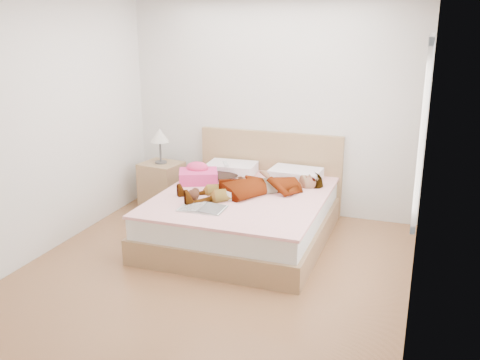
{
  "coord_description": "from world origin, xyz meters",
  "views": [
    {
      "loc": [
        1.81,
        -4.21,
        2.33
      ],
      "look_at": [
        0.0,
        0.85,
        0.7
      ],
      "focal_mm": 40.0,
      "sensor_mm": 36.0,
      "label": 1
    }
  ],
  "objects_px": {
    "phone": "(226,164)",
    "coffee_mug": "(231,196)",
    "towel": "(198,174)",
    "woman": "(255,182)",
    "magazine": "(202,208)",
    "plush_toy": "(193,194)",
    "bed": "(246,212)",
    "nightstand": "(162,181)"
  },
  "relations": [
    {
      "from": "woman",
      "to": "bed",
      "type": "height_order",
      "value": "bed"
    },
    {
      "from": "phone",
      "to": "nightstand",
      "type": "xyz_separation_m",
      "value": [
        -0.92,
        0.13,
        -0.35
      ]
    },
    {
      "from": "phone",
      "to": "nightstand",
      "type": "relative_size",
      "value": 0.09
    },
    {
      "from": "phone",
      "to": "magazine",
      "type": "xyz_separation_m",
      "value": [
        0.17,
        -1.08,
        -0.17
      ]
    },
    {
      "from": "nightstand",
      "to": "phone",
      "type": "bearing_deg",
      "value": -7.8
    },
    {
      "from": "woman",
      "to": "towel",
      "type": "bearing_deg",
      "value": -141.28
    },
    {
      "from": "woman",
      "to": "plush_toy",
      "type": "xyz_separation_m",
      "value": [
        -0.54,
        -0.44,
        -0.06
      ]
    },
    {
      "from": "phone",
      "to": "nightstand",
      "type": "bearing_deg",
      "value": 132.3
    },
    {
      "from": "magazine",
      "to": "coffee_mug",
      "type": "bearing_deg",
      "value": 63.91
    },
    {
      "from": "bed",
      "to": "woman",
      "type": "bearing_deg",
      "value": 9.59
    },
    {
      "from": "coffee_mug",
      "to": "phone",
      "type": "bearing_deg",
      "value": 114.85
    },
    {
      "from": "towel",
      "to": "plush_toy",
      "type": "xyz_separation_m",
      "value": [
        0.21,
        -0.59,
        -0.03
      ]
    },
    {
      "from": "phone",
      "to": "magazine",
      "type": "height_order",
      "value": "phone"
    },
    {
      "from": "coffee_mug",
      "to": "woman",
      "type": "bearing_deg",
      "value": 63.62
    },
    {
      "from": "bed",
      "to": "coffee_mug",
      "type": "height_order",
      "value": "bed"
    },
    {
      "from": "towel",
      "to": "magazine",
      "type": "height_order",
      "value": "towel"
    },
    {
      "from": "phone",
      "to": "coffee_mug",
      "type": "height_order",
      "value": "phone"
    },
    {
      "from": "nightstand",
      "to": "bed",
      "type": "bearing_deg",
      "value": -22.4
    },
    {
      "from": "phone",
      "to": "coffee_mug",
      "type": "bearing_deg",
      "value": -105.04
    },
    {
      "from": "woman",
      "to": "coffee_mug",
      "type": "bearing_deg",
      "value": -66.27
    },
    {
      "from": "phone",
      "to": "towel",
      "type": "bearing_deg",
      "value": -174.21
    },
    {
      "from": "bed",
      "to": "towel",
      "type": "height_order",
      "value": "bed"
    },
    {
      "from": "towel",
      "to": "coffee_mug",
      "type": "xyz_separation_m",
      "value": [
        0.58,
        -0.48,
        -0.04
      ]
    },
    {
      "from": "phone",
      "to": "coffee_mug",
      "type": "relative_size",
      "value": 0.75
    },
    {
      "from": "phone",
      "to": "coffee_mug",
      "type": "distance_m",
      "value": 0.81
    },
    {
      "from": "nightstand",
      "to": "magazine",
      "type": "bearing_deg",
      "value": -47.78
    },
    {
      "from": "phone",
      "to": "bed",
      "type": "distance_m",
      "value": 0.71
    },
    {
      "from": "bed",
      "to": "coffee_mug",
      "type": "relative_size",
      "value": 16.39
    },
    {
      "from": "magazine",
      "to": "plush_toy",
      "type": "relative_size",
      "value": 2.23
    },
    {
      "from": "bed",
      "to": "magazine",
      "type": "distance_m",
      "value": 0.74
    },
    {
      "from": "plush_toy",
      "to": "nightstand",
      "type": "bearing_deg",
      "value": 132.58
    },
    {
      "from": "woman",
      "to": "plush_toy",
      "type": "height_order",
      "value": "woman"
    },
    {
      "from": "plush_toy",
      "to": "nightstand",
      "type": "distance_m",
      "value": 1.33
    },
    {
      "from": "towel",
      "to": "coffee_mug",
      "type": "relative_size",
      "value": 4.24
    },
    {
      "from": "magazine",
      "to": "coffee_mug",
      "type": "relative_size",
      "value": 3.63
    },
    {
      "from": "towel",
      "to": "plush_toy",
      "type": "height_order",
      "value": "towel"
    },
    {
      "from": "towel",
      "to": "coffee_mug",
      "type": "bearing_deg",
      "value": -39.41
    },
    {
      "from": "magazine",
      "to": "nightstand",
      "type": "distance_m",
      "value": 1.63
    },
    {
      "from": "phone",
      "to": "coffee_mug",
      "type": "xyz_separation_m",
      "value": [
        0.34,
        -0.73,
        -0.13
      ]
    },
    {
      "from": "woman",
      "to": "phone",
      "type": "height_order",
      "value": "woman"
    },
    {
      "from": "towel",
      "to": "magazine",
      "type": "bearing_deg",
      "value": -63.53
    },
    {
      "from": "bed",
      "to": "magazine",
      "type": "height_order",
      "value": "bed"
    }
  ]
}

